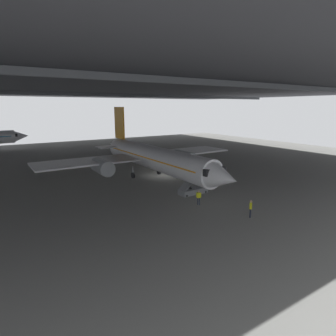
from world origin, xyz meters
TOP-DOWN VIEW (x-y plane):
  - ground_plane at (0.00, 0.00)m, footprint 110.00×110.00m
  - hangar_structure at (-0.10, 13.79)m, footprint 121.00×99.00m
  - airplane_main at (-2.61, -0.98)m, footprint 32.19×33.52m
  - boarding_stairs at (-2.03, -10.34)m, footprint 4.04×1.54m
  - crew_worker_near_nose at (-2.19, -19.66)m, footprint 0.46×0.39m
  - crew_worker_by_stairs at (-4.17, -14.05)m, footprint 0.47×0.38m
  - baggage_tug at (2.44, 9.51)m, footprint 1.82×2.45m

SIDE VIEW (x-z plane):
  - ground_plane at x=0.00m, z-range 0.00..0.00m
  - baggage_tug at x=2.44m, z-range 0.08..0.98m
  - boarding_stairs at x=-2.03m, z-range -1.53..2.96m
  - crew_worker_by_stairs at x=-4.17m, z-range 0.12..1.78m
  - crew_worker_near_nose at x=-2.19m, z-range 0.13..1.90m
  - airplane_main at x=-2.61m, z-range -2.03..8.63m
  - hangar_structure at x=-0.10m, z-range 6.90..21.97m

